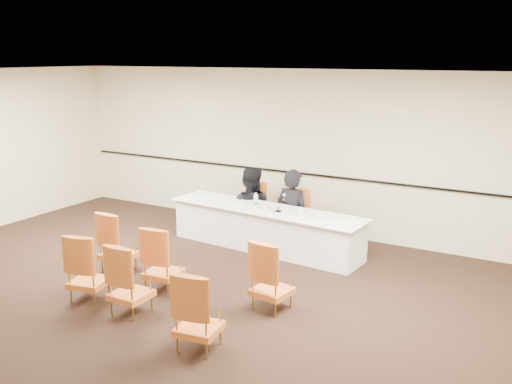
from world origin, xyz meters
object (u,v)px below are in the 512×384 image
aud_chair_front_mid (163,258)px  aud_chair_back_right (198,310)px  panelist_main (293,218)px  panelist_second_chair (250,209)px  aud_chair_back_mid (130,278)px  microphone (278,203)px  aud_chair_back_left (88,267)px  drinking_glass (266,207)px  coffee_cup (301,212)px  panelist_second (250,214)px  panel_table (266,228)px  water_bottle (256,200)px  aud_chair_front_right (272,275)px  aud_chair_front_left (118,241)px  panelist_main_chair (293,216)px

aud_chair_front_mid → aud_chair_back_right: (1.41, -1.11, 0.00)m
panelist_main → panelist_second_chair: (-0.91, 0.07, 0.03)m
panelist_main → panelist_second_chair: 0.91m
aud_chair_front_mid → aud_chair_back_mid: size_ratio=1.00×
microphone → aud_chair_back_left: size_ratio=0.31×
drinking_glass → coffee_cup: coffee_cup is taller
aud_chair_back_right → panelist_second: bearing=104.1°
coffee_cup → aud_chair_back_mid: (-1.01, -2.92, -0.31)m
aud_chair_front_mid → aud_chair_back_left: bearing=-137.6°
aud_chair_back_mid → panel_table: bearing=84.9°
panel_table → water_bottle: water_bottle is taller
panelist_main → aud_chair_front_mid: panelist_main is taller
panel_table → panelist_second_chair: panelist_second_chair is taller
coffee_cup → aud_chair_front_right: 2.00m
aud_chair_front_right → aud_chair_back_mid: (-1.51, -1.01, 0.00)m
panelist_second → aud_chair_front_left: size_ratio=1.86×
panelist_second → panel_table: bearing=125.2°
water_bottle → coffee_cup: water_bottle is taller
panelist_main_chair → panelist_main: bearing=0.0°
panel_table → aud_chair_back_mid: bearing=-90.7°
drinking_glass → aud_chair_front_mid: 2.26m
aud_chair_back_left → aud_chair_back_right: bearing=-23.5°
water_bottle → aud_chair_front_right: 2.52m
panelist_second → aud_chair_front_right: 3.26m
aud_chair_front_left → coffee_cup: bearing=42.5°
aud_chair_front_left → water_bottle: bearing=59.7°
aud_chair_front_right → aud_chair_front_left: bearing=-174.1°
panelist_second → panelist_main: bearing=162.8°
microphone → aud_chair_back_right: 3.41m
panelist_main → microphone: bearing=99.1°
aud_chair_front_right → panelist_second: bearing=132.0°
drinking_glass → coffee_cup: bearing=-6.1°
drinking_glass → aud_chair_front_mid: size_ratio=0.11×
aud_chair_front_mid → aud_chair_back_left: size_ratio=1.00×
coffee_cup → aud_chair_front_left: bearing=-139.3°
panelist_main_chair → drinking_glass: (-0.21, -0.60, 0.29)m
panelist_second → aud_chair_front_mid: size_ratio=1.86×
panelist_main_chair → aud_chair_front_right: bearing=-64.8°
panelist_main → panelist_main_chair: bearing=-0.0°
panelist_second → aud_chair_back_right: panelist_second is taller
panel_table → aud_chair_back_right: (1.02, -3.39, 0.12)m
drinking_glass → aud_chair_back_left: bearing=-110.2°
panelist_second_chair → aud_chair_back_right: (1.68, -3.98, 0.00)m
coffee_cup → aud_chair_back_right: bearing=-84.9°
aud_chair_back_left → water_bottle: bearing=60.4°
water_bottle → coffee_cup: bearing=-8.4°
aud_chair_front_left → aud_chair_front_right: same height
aud_chair_front_left → aud_chair_back_mid: 1.57m
panel_table → microphone: bearing=-11.7°
panel_table → panelist_main: panelist_main is taller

